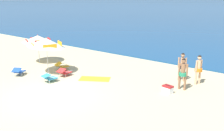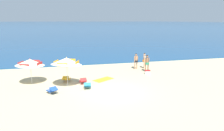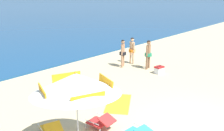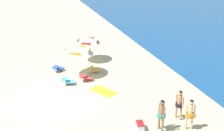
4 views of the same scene
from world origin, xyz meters
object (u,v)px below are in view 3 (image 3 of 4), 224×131
Objects in this scene: beach_umbrella_striped_main at (76,83)px; person_wading_in at (148,52)px; person_standing_near_shore at (132,49)px; cooler_box at (159,70)px; person_standing_beside at (123,51)px; lounge_chair_under_umbrella at (101,121)px; beach_towel at (118,103)px; lounge_chair_spare_folded at (51,128)px.

beach_umbrella_striped_main is 1.97× the size of person_wading_in.
cooler_box is (-0.63, -2.30, -0.75)m from person_standing_near_shore.
person_standing_beside is (-0.95, -0.02, -0.00)m from person_standing_near_shore.
person_standing_near_shore is at bearing 1.00° from person_standing_beside.
person_standing_beside reaches higher than lounge_chair_under_umbrella.
beach_towel is at bearing -160.91° from person_wading_in.
beach_towel is at bearing -170.97° from cooler_box.
person_standing_near_shore is 0.95m from person_standing_beside.
lounge_chair_under_umbrella is 1.99m from beach_towel.
beach_umbrella_striped_main reaches higher than lounge_chair_spare_folded.
beach_towel is (-4.07, -2.98, -0.94)m from person_standing_beside.
lounge_chair_spare_folded is 0.61× the size of person_standing_near_shore.
person_standing_near_shore reaches higher than beach_towel.
lounge_chair_under_umbrella is at bearing -159.88° from person_wading_in.
person_wading_in is at bearing 19.19° from beach_umbrella_striped_main.
person_wading_in reaches higher than person_standing_near_shore.
beach_towel is (1.82, 0.76, -0.27)m from lounge_chair_under_umbrella.
person_standing_near_shore reaches higher than person_standing_beside.
beach_umbrella_striped_main reaches higher than lounge_chair_under_umbrella.
beach_umbrella_striped_main reaches higher than person_standing_near_shore.
cooler_box is at bearing 9.03° from beach_towel.
lounge_chair_under_umbrella is 0.92× the size of lounge_chair_spare_folded.
person_wading_in reaches higher than person_standing_beside.
beach_towel is (-4.38, -0.70, -0.20)m from cooler_box.
person_standing_beside is at bearing 36.21° from beach_towel.
beach_towel is (3.10, -0.10, -0.27)m from lounge_chair_spare_folded.
person_standing_near_shore is (6.84, 3.76, 0.67)m from lounge_chair_under_umbrella.
person_standing_near_shore is 1.40m from person_wading_in.
person_standing_near_shore reaches higher than lounge_chair_under_umbrella.
beach_towel is at bearing -1.78° from lounge_chair_spare_folded.
person_standing_beside is (7.10, 4.04, -1.03)m from beach_umbrella_striped_main.
lounge_chair_spare_folded is (-1.28, 0.86, -0.00)m from lounge_chair_under_umbrella.
person_wading_in is (7.75, 2.70, -1.01)m from beach_umbrella_striped_main.
person_wading_in is (0.65, -1.35, 0.02)m from person_standing_beside.
lounge_chair_under_umbrella reaches higher than cooler_box.
person_standing_near_shore is 1.00× the size of person_standing_beside.
person_wading_in is 3.05× the size of cooler_box.
beach_umbrella_striped_main is 1.83× the size of beach_towel.
lounge_chair_under_umbrella is at bearing -147.58° from person_standing_beside.
lounge_chair_under_umbrella is 0.56× the size of person_standing_beside.
beach_umbrella_striped_main is 3.29× the size of lounge_chair_spare_folded.
person_wading_in is 1.25m from cooler_box.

